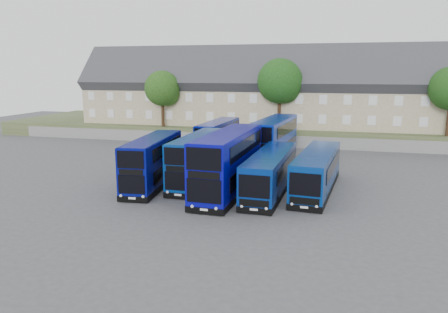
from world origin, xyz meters
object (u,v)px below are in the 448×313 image
Objects in this scene: dd_front_mid at (199,160)px; coach_east_a at (270,173)px; tree_mid at (281,83)px; dd_front_left at (153,163)px; tree_west at (163,90)px.

coach_east_a is (6.42, -1.38, -0.46)m from dd_front_mid.
coach_east_a is 24.05m from tree_mid.
tree_mid reaches higher than dd_front_mid.
dd_front_left is 1.14× the size of tree_mid.
dd_front_mid is 0.88× the size of coach_east_a.
tree_west is 16.04m from tree_mid.
tree_west is at bearing 104.17° from dd_front_left.
tree_mid is at bearing 66.16° from dd_front_left.
dd_front_left is at bearing -152.53° from dd_front_mid.
coach_east_a is 1.55× the size of tree_west.
coach_east_a is 29.54m from tree_west.
coach_east_a is (9.89, 0.43, -0.42)m from dd_front_left.
tree_west is 0.83× the size of tree_mid.
tree_mid reaches higher than coach_east_a.
tree_west is (-8.39, 22.98, 5.05)m from dd_front_left.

